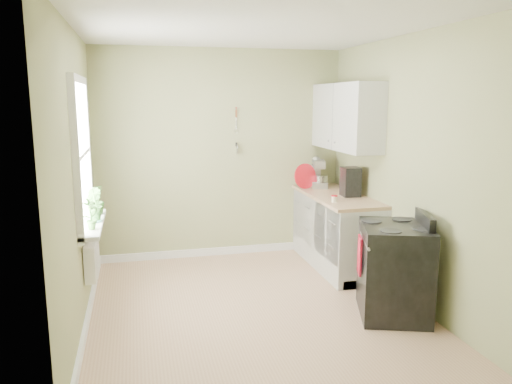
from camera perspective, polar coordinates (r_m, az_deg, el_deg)
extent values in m
cube|color=#A67C5C|center=(5.15, -0.32, -13.12)|extent=(3.20, 3.60, 0.02)
cube|color=white|center=(4.76, -0.35, 18.41)|extent=(3.20, 3.60, 0.02)
cube|color=#969968|center=(6.53, -4.02, 4.29)|extent=(3.20, 0.02, 2.70)
cube|color=#969968|center=(4.67, -19.92, 1.20)|extent=(0.02, 3.60, 2.70)
cube|color=#969968|center=(5.37, 16.63, 2.53)|extent=(0.02, 3.60, 2.70)
cube|color=silver|center=(6.29, 9.15, -4.54)|extent=(0.60, 1.60, 0.87)
cube|color=tan|center=(6.19, 9.19, -0.47)|extent=(0.64, 1.60, 0.04)
cube|color=silver|center=(6.23, 10.25, 8.46)|extent=(0.35, 1.40, 0.80)
cube|color=white|center=(4.94, -19.48, 4.05)|extent=(0.02, 1.00, 1.30)
cube|color=white|center=(4.92, -19.74, 12.01)|extent=(0.06, 1.14, 0.07)
cube|color=white|center=(5.06, -18.78, -3.67)|extent=(0.06, 1.14, 0.07)
cube|color=white|center=(4.94, -19.24, 4.06)|extent=(0.04, 1.00, 0.04)
cube|color=white|center=(5.05, -18.11, -3.48)|extent=(0.18, 1.14, 0.04)
cube|color=white|center=(5.09, -18.27, -7.24)|extent=(0.12, 0.50, 0.35)
cylinder|color=tan|center=(6.50, -2.28, 8.97)|extent=(0.02, 0.02, 0.10)
cylinder|color=silver|center=(6.51, -2.27, 7.91)|extent=(0.01, 0.01, 0.16)
cylinder|color=silver|center=(6.53, -2.25, 4.93)|extent=(0.01, 0.14, 0.14)
cube|color=black|center=(5.01, 15.51, -8.80)|extent=(0.82, 0.89, 0.86)
cube|color=black|center=(4.89, 15.77, -3.87)|extent=(0.82, 0.89, 0.03)
cube|color=black|center=(5.01, 18.58, -2.85)|extent=(0.29, 0.70, 0.13)
cylinder|color=#B2B2B7|center=(4.77, 12.34, -5.44)|extent=(0.22, 0.57, 0.02)
cube|color=maroon|center=(4.90, 11.77, -7.09)|extent=(0.09, 0.21, 0.36)
cube|color=#B2B2B7|center=(6.65, 7.24, 0.87)|extent=(0.27, 0.34, 0.08)
cube|color=#B2B2B7|center=(6.75, 6.88, 2.22)|extent=(0.14, 0.11, 0.22)
cube|color=#B2B2B7|center=(6.63, 7.24, 3.19)|extent=(0.22, 0.33, 0.10)
sphere|color=#B2B2B7|center=(6.73, 6.91, 3.56)|extent=(0.12, 0.12, 0.12)
cylinder|color=silver|center=(6.59, 7.44, 1.30)|extent=(0.17, 0.17, 0.14)
cylinder|color=silver|center=(6.78, 5.77, 1.42)|extent=(0.12, 0.12, 0.16)
cone|color=silver|center=(6.77, 5.79, 2.25)|extent=(0.12, 0.12, 0.04)
cylinder|color=silver|center=(6.75, 5.10, 1.61)|extent=(0.11, 0.06, 0.08)
cube|color=black|center=(6.09, 10.75, 1.16)|extent=(0.22, 0.23, 0.35)
cylinder|color=black|center=(6.09, 10.46, 0.18)|extent=(0.11, 0.11, 0.12)
cylinder|color=red|center=(6.52, 5.64, 1.81)|extent=(0.33, 0.15, 0.33)
cylinder|color=beige|center=(5.72, 8.93, -0.81)|extent=(0.07, 0.07, 0.07)
cylinder|color=red|center=(5.72, 8.94, -0.43)|extent=(0.07, 0.07, 0.01)
imported|color=#3A702B|center=(4.72, -18.36, -2.38)|extent=(0.17, 0.19, 0.29)
imported|color=#3A702B|center=(5.06, -18.06, -1.37)|extent=(0.22, 0.22, 0.32)
imported|color=#3A702B|center=(5.35, -17.84, -0.85)|extent=(0.24, 0.24, 0.30)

